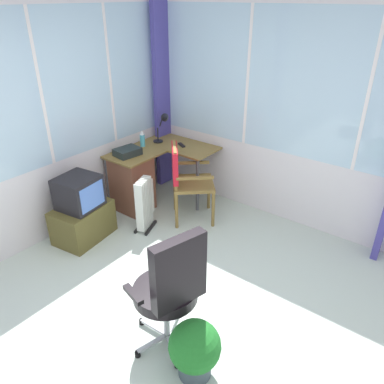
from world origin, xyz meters
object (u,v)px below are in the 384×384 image
Objects in this scene: tv_remote at (182,145)px; wooden_armchair at (183,174)px; office_chair at (171,286)px; desk_lamp at (164,123)px; potted_plant at (195,349)px; tv_on_stand at (82,212)px; spray_bottle at (142,139)px; space_heater at (145,203)px; desk at (136,179)px; paper_tray at (127,152)px.

tv_remote is 0.15× the size of wooden_armchair.
wooden_armchair is at bearing -111.42° from tv_remote.
desk_lamp is at bearing 42.20° from office_chair.
potted_plant is at bearing -107.57° from office_chair.
wooden_armchair is 1.25m from tv_on_stand.
spray_bottle is 0.22× the size of wooden_armchair.
tv_on_stand is 1.19× the size of space_heater.
desk is 3.09× the size of desk_lamp.
spray_bottle is at bearing 7.17° from tv_on_stand.
wooden_armchair is 1.26× the size of tv_on_stand.
tv_remote reaches higher than potted_plant.
tv_remote is at bearing -24.35° from desk.
wooden_armchair is 2.02× the size of potted_plant.
desk_lamp reaches higher than tv_remote.
paper_tray is 0.95m from tv_on_stand.
desk_lamp reaches higher than space_heater.
spray_bottle is 2.62m from office_chair.
tv_on_stand reaches higher than space_heater.
spray_bottle is at bearing 79.99° from wooden_armchair.
tv_remote reaches higher than space_heater.
paper_tray is at bearing -177.97° from tv_remote.
space_heater is 2.09m from potted_plant.
spray_bottle is at bearing 51.02° from potted_plant.
wooden_armchair is (-0.46, -0.69, -0.37)m from desk_lamp.
desk is at bearing 51.84° from office_chair.
office_chair is 1.91m from tv_on_stand.
office_chair is 2.29× the size of potted_plant.
tv_on_stand reaches higher than potted_plant.
spray_bottle is 0.35m from paper_tray.
paper_tray is 2.68m from potted_plant.
office_chair is 1.71× the size of space_heater.
desk is 0.84m from desk_lamp.
tv_on_stand is (-1.50, 0.25, -0.41)m from tv_remote.
wooden_armchair reaches higher than potted_plant.
office_chair is 0.48m from potted_plant.
tv_remote is 2.87m from potted_plant.
wooden_armchair is at bearing -123.74° from desk_lamp.
desk_lamp is 2.58× the size of tv_remote.
potted_plant is (-1.24, -1.68, -0.07)m from space_heater.
tv_remote is at bearing -9.42° from tv_on_stand.
wooden_armchair reaches higher than space_heater.
tv_remote is 1.57m from tv_on_stand.
office_chair is at bearing 72.43° from potted_plant.
desk is 5.53× the size of spray_bottle.
paper_tray is at bearing 53.72° from office_chair.
wooden_armchair reaches higher than paper_tray.
space_heater is at bearing -141.21° from tv_remote.
paper_tray reaches higher than space_heater.
paper_tray reaches higher than tv_on_stand.
potted_plant is (-0.65, -2.10, -0.08)m from tv_on_stand.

